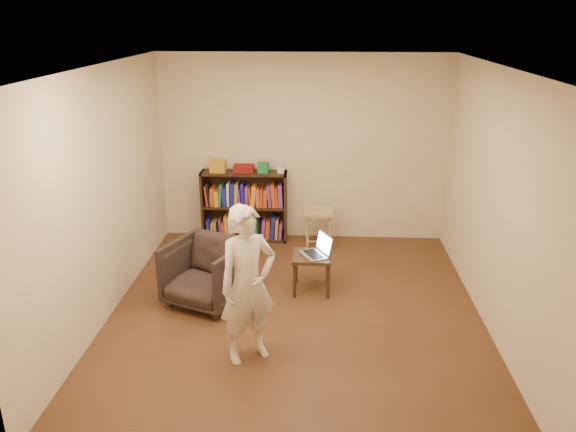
# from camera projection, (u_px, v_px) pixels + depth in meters

# --- Properties ---
(floor) EXTENTS (4.50, 4.50, 0.00)m
(floor) POSITION_uv_depth(u_px,v_px,m) (295.00, 312.00, 6.13)
(floor) COLOR #4B2B18
(floor) RESTS_ON ground
(ceiling) EXTENTS (4.50, 4.50, 0.00)m
(ceiling) POSITION_uv_depth(u_px,v_px,m) (297.00, 67.00, 5.25)
(ceiling) COLOR white
(ceiling) RESTS_ON wall_back
(wall_back) EXTENTS (4.00, 0.00, 4.00)m
(wall_back) POSITION_uv_depth(u_px,v_px,m) (303.00, 149.00, 7.80)
(wall_back) COLOR beige
(wall_back) RESTS_ON floor
(wall_left) EXTENTS (0.00, 4.50, 4.50)m
(wall_left) POSITION_uv_depth(u_px,v_px,m) (103.00, 196.00, 5.79)
(wall_left) COLOR beige
(wall_left) RESTS_ON floor
(wall_right) EXTENTS (0.00, 4.50, 4.50)m
(wall_right) POSITION_uv_depth(u_px,v_px,m) (496.00, 203.00, 5.59)
(wall_right) COLOR beige
(wall_right) RESTS_ON floor
(bookshelf) EXTENTS (1.20, 0.30, 1.00)m
(bookshelf) POSITION_uv_depth(u_px,v_px,m) (245.00, 210.00, 7.99)
(bookshelf) COLOR black
(bookshelf) RESTS_ON floor
(box_yellow) EXTENTS (0.22, 0.17, 0.17)m
(box_yellow) POSITION_uv_depth(u_px,v_px,m) (218.00, 166.00, 7.76)
(box_yellow) COLOR gold
(box_yellow) RESTS_ON bookshelf
(red_cloth) EXTENTS (0.28, 0.21, 0.09)m
(red_cloth) POSITION_uv_depth(u_px,v_px,m) (244.00, 168.00, 7.80)
(red_cloth) COLOR maroon
(red_cloth) RESTS_ON bookshelf
(box_green) EXTENTS (0.15, 0.15, 0.14)m
(box_green) POSITION_uv_depth(u_px,v_px,m) (263.00, 167.00, 7.75)
(box_green) COLOR #207839
(box_green) RESTS_ON bookshelf
(box_white) EXTENTS (0.09, 0.09, 0.07)m
(box_white) POSITION_uv_depth(u_px,v_px,m) (281.00, 170.00, 7.75)
(box_white) COLOR silver
(box_white) RESTS_ON bookshelf
(stool) EXTENTS (0.38, 0.38, 0.55)m
(stool) POSITION_uv_depth(u_px,v_px,m) (319.00, 218.00, 7.67)
(stool) COLOR tan
(stool) RESTS_ON floor
(armchair) EXTENTS (1.02, 1.03, 0.72)m
(armchair) POSITION_uv_depth(u_px,v_px,m) (206.00, 273.00, 6.24)
(armchair) COLOR #2F221F
(armchair) RESTS_ON floor
(side_table) EXTENTS (0.44, 0.44, 0.45)m
(side_table) POSITION_uv_depth(u_px,v_px,m) (312.00, 261.00, 6.50)
(side_table) COLOR #311D10
(side_table) RESTS_ON floor
(laptop) EXTENTS (0.41, 0.43, 0.25)m
(laptop) POSITION_uv_depth(u_px,v_px,m) (318.00, 250.00, 6.46)
(laptop) COLOR #ABACB0
(laptop) RESTS_ON side_table
(person) EXTENTS (0.66, 0.60, 1.51)m
(person) POSITION_uv_depth(u_px,v_px,m) (248.00, 285.00, 5.09)
(person) COLOR beige
(person) RESTS_ON floor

